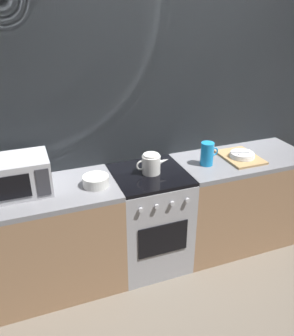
{
  "coord_description": "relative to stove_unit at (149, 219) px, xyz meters",
  "views": [
    {
      "loc": [
        -0.92,
        -2.37,
        2.19
      ],
      "look_at": [
        -0.02,
        0.0,
        0.95
      ],
      "focal_mm": 37.46,
      "sensor_mm": 36.0,
      "label": 1
    }
  ],
  "objects": [
    {
      "name": "ground_plane",
      "position": [
        0.0,
        0.0,
        -0.45
      ],
      "size": [
        8.0,
        8.0,
        0.0
      ],
      "primitive_type": "plane",
      "color": "#6B6054"
    },
    {
      "name": "back_wall",
      "position": [
        0.0,
        0.32,
        0.75
      ],
      "size": [
        3.6,
        0.05,
        2.4
      ],
      "color": "gray",
      "rests_on": "ground_plane"
    },
    {
      "name": "counter_left",
      "position": [
        -0.9,
        0.0,
        0.0
      ],
      "size": [
        1.2,
        0.6,
        0.9
      ],
      "color": "#997251",
      "rests_on": "ground_plane"
    },
    {
      "name": "stove_unit",
      "position": [
        0.0,
        0.0,
        0.0
      ],
      "size": [
        0.6,
        0.63,
        0.9
      ],
      "color": "#9E9EA3",
      "rests_on": "ground_plane"
    },
    {
      "name": "counter_right",
      "position": [
        0.9,
        0.0,
        0.0
      ],
      "size": [
        1.2,
        0.6,
        0.9
      ],
      "color": "#997251",
      "rests_on": "ground_plane"
    },
    {
      "name": "microwave",
      "position": [
        -1.0,
        0.05,
        0.59
      ],
      "size": [
        0.46,
        0.35,
        0.27
      ],
      "color": "#B2B2B7",
      "rests_on": "counter_left"
    },
    {
      "name": "kettle",
      "position": [
        0.01,
        0.01,
        0.53
      ],
      "size": [
        0.28,
        0.15,
        0.17
      ],
      "color": "white",
      "rests_on": "stove_unit"
    },
    {
      "name": "mixing_bowl",
      "position": [
        -0.46,
        -0.05,
        0.49
      ],
      "size": [
        0.2,
        0.2,
        0.08
      ],
      "primitive_type": "cylinder",
      "color": "silver",
      "rests_on": "counter_left"
    },
    {
      "name": "pitcher",
      "position": [
        0.51,
        -0.02,
        0.55
      ],
      "size": [
        0.16,
        0.11,
        0.2
      ],
      "color": "#198CD8",
      "rests_on": "counter_right"
    },
    {
      "name": "dish_pile",
      "position": [
        0.86,
        -0.02,
        0.47
      ],
      "size": [
        0.3,
        0.4,
        0.07
      ],
      "color": "tan",
      "rests_on": "counter_right"
    }
  ]
}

